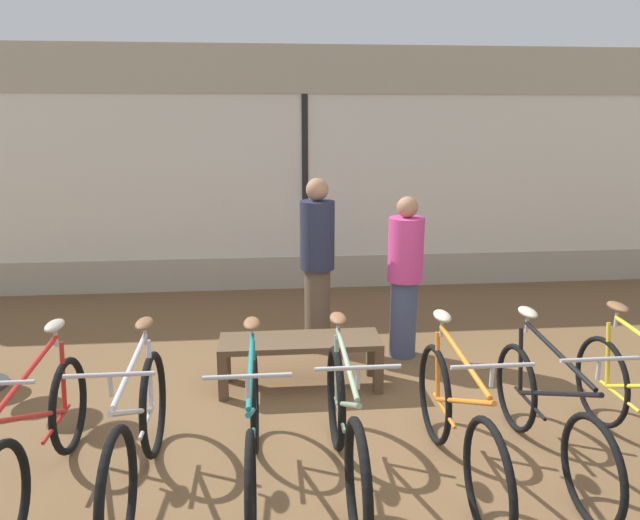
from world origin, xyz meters
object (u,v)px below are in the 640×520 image
bicycle_left (138,438)px  bicycle_center_right (457,425)px  customer_by_window (317,262)px  customer_near_rack (405,275)px  bicycle_right (548,416)px  bicycle_far_left (40,441)px  display_bench (300,348)px  bicycle_center (345,430)px  bicycle_center_left (253,435)px

bicycle_left → bicycle_center_right: (2.01, -0.04, -0.00)m
customer_by_window → customer_near_rack: bearing=-16.6°
bicycle_left → bicycle_right: bearing=1.3°
bicycle_far_left → display_bench: 2.15m
bicycle_left → bicycle_center: size_ratio=0.99×
bicycle_far_left → bicycle_right: 3.27m
bicycle_right → customer_near_rack: bearing=105.6°
bicycle_left → bicycle_center: bearing=-1.4°
bicycle_left → bicycle_center_right: bearing=-1.0°
bicycle_left → display_bench: 1.76m
bicycle_center_left → bicycle_center: bicycle_center is taller
bicycle_center_left → display_bench: bearing=75.1°
bicycle_center_left → bicycle_center_right: bearing=-0.4°
bicycle_center_right → customer_near_rack: 2.06m
bicycle_left → bicycle_center: (1.28, -0.03, -0.00)m
bicycle_center_left → display_bench: (0.38, 1.42, -0.03)m
bicycle_center_right → bicycle_right: 0.67m
bicycle_right → customer_near_rack: size_ratio=1.07×
bicycle_center_right → customer_by_window: bearing=107.3°
bicycle_center → bicycle_center_right: 0.72m
bicycle_far_left → bicycle_right: bearing=0.1°
bicycle_left → display_bench: bearing=52.2°
bicycle_center → customer_near_rack: size_ratio=1.09×
customer_by_window → bicycle_center_left: bearing=-105.0°
bicycle_center → bicycle_left: bearing=178.6°
bicycle_left → customer_by_window: (1.31, 2.22, 0.52)m
bicycle_left → bicycle_center_right: bicycle_left is taller
bicycle_far_left → bicycle_center: (1.89, -0.09, 0.02)m
bicycle_right → customer_near_rack: (-0.54, 1.92, 0.46)m
bicycle_far_left → bicycle_center: bicycle_center is taller
bicycle_left → customer_near_rack: size_ratio=1.08×
bicycle_right → display_bench: size_ratio=1.22×
bicycle_right → customer_by_window: size_ratio=0.98×
bicycle_left → bicycle_right: 2.67m
bicycle_center_left → customer_near_rack: 2.50m
bicycle_center_left → customer_near_rack: size_ratio=1.08×
bicycle_right → customer_by_window: customer_by_window is taller
bicycle_far_left → display_bench: size_ratio=1.25×
bicycle_center → bicycle_center_right: bicycle_center is taller
customer_near_rack → bicycle_right: bearing=-74.4°
bicycle_far_left → bicycle_center_right: bicycle_center_right is taller
bicycle_center_left → bicycle_right: size_ratio=1.01×
bicycle_left → display_bench: bicycle_left is taller
bicycle_center_right → display_bench: size_ratio=1.26×
display_bench → customer_near_rack: bearing=29.1°
bicycle_center_left → customer_by_window: customer_by_window is taller
bicycle_center → bicycle_right: (1.38, 0.09, -0.02)m
bicycle_center_left → customer_near_rack: customer_near_rack is taller
bicycle_right → bicycle_center: bearing=-176.2°
bicycle_center_left → display_bench: bicycle_center_left is taller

